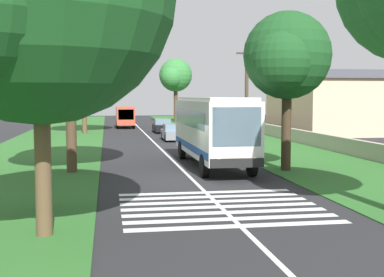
{
  "coord_description": "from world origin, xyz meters",
  "views": [
    {
      "loc": [
        -23.42,
        3.81,
        3.79
      ],
      "look_at": [
        3.19,
        -0.54,
        1.6
      ],
      "focal_mm": 48.76,
      "sensor_mm": 36.0,
      "label": 1
    }
  ],
  "objects_px": {
    "coach_bus": "(212,127)",
    "pedestrian": "(43,183)",
    "trailing_car_1": "(162,126)",
    "roadside_tree_left_2": "(81,49)",
    "trailing_car_0": "(173,133)",
    "roadside_building": "(327,103)",
    "roadside_tree_left_1": "(65,24)",
    "utility_pole": "(247,97)",
    "roadside_tree_right_1": "(175,76)",
    "roadside_tree_right_2": "(284,59)",
    "trailing_minibus_0": "(125,115)"
  },
  "relations": [
    {
      "from": "trailing_car_1",
      "to": "roadside_tree_left_2",
      "type": "xyz_separation_m",
      "value": [
        -0.03,
        8.19,
        7.86
      ]
    },
    {
      "from": "trailing_car_0",
      "to": "roadside_tree_left_1",
      "type": "distance_m",
      "value": 20.67
    },
    {
      "from": "trailing_car_1",
      "to": "roadside_tree_right_1",
      "type": "height_order",
      "value": "roadside_tree_right_1"
    },
    {
      "from": "trailing_car_0",
      "to": "roadside_building",
      "type": "height_order",
      "value": "roadside_building"
    },
    {
      "from": "trailing_car_1",
      "to": "roadside_tree_left_2",
      "type": "relative_size",
      "value": 0.35
    },
    {
      "from": "trailing_car_1",
      "to": "coach_bus",
      "type": "bearing_deg",
      "value": 179.8
    },
    {
      "from": "roadside_building",
      "to": "pedestrian",
      "type": "bearing_deg",
      "value": 143.55
    },
    {
      "from": "roadside_tree_right_1",
      "to": "utility_pole",
      "type": "height_order",
      "value": "roadside_tree_right_1"
    },
    {
      "from": "coach_bus",
      "to": "roadside_tree_right_1",
      "type": "bearing_deg",
      "value": -5.03
    },
    {
      "from": "roadside_tree_left_2",
      "to": "coach_bus",
      "type": "bearing_deg",
      "value": -163.04
    },
    {
      "from": "trailing_car_1",
      "to": "pedestrian",
      "type": "distance_m",
      "value": 37.33
    },
    {
      "from": "trailing_car_0",
      "to": "trailing_car_1",
      "type": "relative_size",
      "value": 1.0
    },
    {
      "from": "utility_pole",
      "to": "roadside_building",
      "type": "distance_m",
      "value": 21.97
    },
    {
      "from": "trailing_car_1",
      "to": "roadside_building",
      "type": "relative_size",
      "value": 0.3
    },
    {
      "from": "trailing_minibus_0",
      "to": "roadside_tree_left_2",
      "type": "relative_size",
      "value": 0.49
    },
    {
      "from": "coach_bus",
      "to": "trailing_car_0",
      "type": "bearing_deg",
      "value": -0.04
    },
    {
      "from": "roadside_tree_left_2",
      "to": "utility_pole",
      "type": "distance_m",
      "value": 23.99
    },
    {
      "from": "trailing_minibus_0",
      "to": "utility_pole",
      "type": "bearing_deg",
      "value": -166.53
    },
    {
      "from": "roadside_tree_left_2",
      "to": "roadside_building",
      "type": "xyz_separation_m",
      "value": [
        -2.99,
        -25.07,
        -5.38
      ]
    },
    {
      "from": "coach_bus",
      "to": "roadside_tree_left_2",
      "type": "relative_size",
      "value": 0.9
    },
    {
      "from": "roadside_tree_left_2",
      "to": "pedestrian",
      "type": "bearing_deg",
      "value": -179.46
    },
    {
      "from": "roadside_tree_left_1",
      "to": "roadside_tree_left_2",
      "type": "xyz_separation_m",
      "value": [
        27.86,
        0.51,
        1.25
      ]
    },
    {
      "from": "trailing_car_0",
      "to": "trailing_car_1",
      "type": "height_order",
      "value": "same"
    },
    {
      "from": "trailing_car_1",
      "to": "roadside_tree_left_2",
      "type": "bearing_deg",
      "value": 90.22
    },
    {
      "from": "roadside_tree_right_2",
      "to": "roadside_tree_left_1",
      "type": "bearing_deg",
      "value": 84.49
    },
    {
      "from": "trailing_car_1",
      "to": "roadside_building",
      "type": "height_order",
      "value": "roadside_building"
    },
    {
      "from": "trailing_car_0",
      "to": "roadside_tree_left_2",
      "type": "xyz_separation_m",
      "value": [
        9.81,
        8.11,
        7.86
      ]
    },
    {
      "from": "roadside_tree_right_2",
      "to": "roadside_building",
      "type": "height_order",
      "value": "roadside_tree_right_2"
    },
    {
      "from": "roadside_tree_left_1",
      "to": "roadside_tree_right_1",
      "type": "distance_m",
      "value": 51.14
    },
    {
      "from": "trailing_car_0",
      "to": "trailing_minibus_0",
      "type": "xyz_separation_m",
      "value": [
        18.84,
        3.46,
        0.88
      ]
    },
    {
      "from": "coach_bus",
      "to": "utility_pole",
      "type": "distance_m",
      "value": 7.3
    },
    {
      "from": "roadside_tree_left_1",
      "to": "pedestrian",
      "type": "bearing_deg",
      "value": 178.93
    },
    {
      "from": "trailing_car_0",
      "to": "trailing_minibus_0",
      "type": "distance_m",
      "value": 19.17
    },
    {
      "from": "trailing_car_0",
      "to": "roadside_building",
      "type": "xyz_separation_m",
      "value": [
        6.82,
        -16.97,
        2.48
      ]
    },
    {
      "from": "roadside_tree_right_2",
      "to": "utility_pole",
      "type": "height_order",
      "value": "roadside_tree_right_2"
    },
    {
      "from": "roadside_building",
      "to": "roadside_tree_left_1",
      "type": "bearing_deg",
      "value": 135.36
    },
    {
      "from": "roadside_tree_right_1",
      "to": "roadside_building",
      "type": "bearing_deg",
      "value": -152.92
    },
    {
      "from": "coach_bus",
      "to": "pedestrian",
      "type": "distance_m",
      "value": 12.65
    },
    {
      "from": "coach_bus",
      "to": "pedestrian",
      "type": "xyz_separation_m",
      "value": [
        -9.93,
        7.75,
        -1.24
      ]
    },
    {
      "from": "pedestrian",
      "to": "roadside_building",
      "type": "bearing_deg",
      "value": -36.45
    },
    {
      "from": "coach_bus",
      "to": "roadside_tree_left_1",
      "type": "xyz_separation_m",
      "value": [
        -1.33,
        7.59,
        5.12
      ]
    },
    {
      "from": "utility_pole",
      "to": "coach_bus",
      "type": "bearing_deg",
      "value": 149.59
    },
    {
      "from": "utility_pole",
      "to": "pedestrian",
      "type": "height_order",
      "value": "utility_pole"
    },
    {
      "from": "roadside_tree_left_1",
      "to": "utility_pole",
      "type": "relative_size",
      "value": 1.52
    },
    {
      "from": "coach_bus",
      "to": "roadside_tree_left_2",
      "type": "xyz_separation_m",
      "value": [
        26.53,
        8.09,
        6.38
      ]
    },
    {
      "from": "roadside_tree_left_1",
      "to": "utility_pole",
      "type": "distance_m",
      "value": 13.89
    },
    {
      "from": "trailing_car_1",
      "to": "trailing_minibus_0",
      "type": "height_order",
      "value": "trailing_minibus_0"
    },
    {
      "from": "coach_bus",
      "to": "trailing_car_0",
      "type": "distance_m",
      "value": 16.79
    },
    {
      "from": "roadside_tree_left_2",
      "to": "roadside_tree_left_1",
      "type": "bearing_deg",
      "value": -178.96
    },
    {
      "from": "coach_bus",
      "to": "trailing_minibus_0",
      "type": "bearing_deg",
      "value": 5.54
    }
  ]
}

